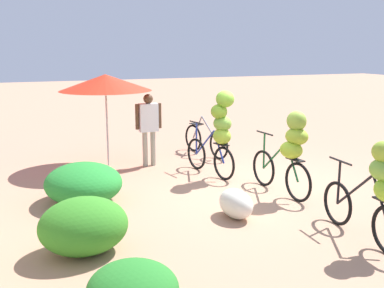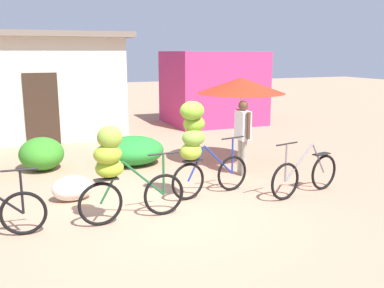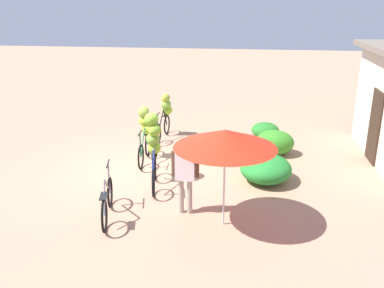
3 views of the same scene
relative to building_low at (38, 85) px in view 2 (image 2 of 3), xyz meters
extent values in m
plane|color=tan|center=(1.50, -7.47, -1.58)|extent=(60.00, 60.00, 0.00)
cube|color=beige|center=(0.00, 0.00, -0.10)|extent=(4.82, 2.89, 2.96)
cube|color=#72665B|center=(0.00, 0.00, 1.46)|extent=(5.32, 3.39, 0.16)
cube|color=#332319|center=(0.00, -1.46, -0.58)|extent=(0.90, 0.06, 2.00)
cube|color=#BB316C|center=(5.98, 0.36, -0.29)|extent=(3.20, 2.80, 2.57)
ellipsoid|color=#358424|center=(-0.19, -4.11, -1.22)|extent=(0.96, 1.12, 0.72)
ellipsoid|color=#25852F|center=(1.78, -4.42, -1.25)|extent=(1.43, 1.28, 0.66)
cylinder|color=beige|center=(4.08, -5.32, -0.62)|extent=(0.04, 0.04, 1.92)
cone|color=red|center=(4.08, -5.32, 0.24)|extent=(1.98, 1.98, 0.35)
torus|color=black|center=(-0.62, -7.68, -1.26)|extent=(0.65, 0.10, 0.65)
cylinder|color=black|center=(-0.62, -7.68, -0.62)|extent=(0.50, 0.07, 0.03)
cylinder|color=black|center=(-0.62, -7.68, -0.94)|extent=(0.04, 0.04, 0.64)
torus|color=black|center=(1.46, -7.69, -1.24)|extent=(0.68, 0.09, 0.68)
torus|color=black|center=(0.45, -7.75, -1.24)|extent=(0.68, 0.09, 0.68)
cylinder|color=#19592D|center=(0.63, -7.74, -0.93)|extent=(0.39, 0.06, 0.63)
cylinder|color=#19592D|center=(1.13, -7.71, -0.93)|extent=(0.68, 0.08, 0.64)
cylinder|color=black|center=(1.46, -7.69, -0.57)|extent=(0.50, 0.06, 0.03)
cylinder|color=#19592D|center=(1.46, -7.69, -0.91)|extent=(0.04, 0.04, 0.67)
cube|color=black|center=(0.55, -7.74, -0.87)|extent=(0.37, 0.16, 0.02)
ellipsoid|color=#97BC2D|center=(0.61, -7.70, -0.72)|extent=(0.46, 0.38, 0.29)
ellipsoid|color=#8BAA2B|center=(0.58, -7.77, -0.49)|extent=(0.47, 0.39, 0.29)
ellipsoid|color=olive|center=(0.62, -7.78, -0.23)|extent=(0.39, 0.32, 0.34)
torus|color=black|center=(3.03, -6.99, -1.24)|extent=(0.66, 0.17, 0.67)
torus|color=black|center=(2.08, -7.17, -1.24)|extent=(0.66, 0.17, 0.67)
cylinder|color=navy|center=(2.24, -7.14, -0.95)|extent=(0.37, 0.10, 0.61)
cylinder|color=navy|center=(2.72, -7.04, -0.95)|extent=(0.65, 0.16, 0.62)
cylinder|color=black|center=(3.03, -6.99, -0.57)|extent=(0.50, 0.12, 0.03)
cylinder|color=navy|center=(3.03, -6.99, -0.91)|extent=(0.04, 0.04, 0.67)
cube|color=black|center=(2.17, -7.15, -0.88)|extent=(0.38, 0.20, 0.02)
ellipsoid|color=#91B731|center=(2.14, -7.15, -0.71)|extent=(0.45, 0.39, 0.32)
ellipsoid|color=#75A739|center=(2.18, -7.17, -0.47)|extent=(0.44, 0.37, 0.29)
ellipsoid|color=#77A52A|center=(2.21, -7.11, -0.24)|extent=(0.40, 0.33, 0.28)
ellipsoid|color=#73AB2D|center=(2.14, -7.20, 0.00)|extent=(0.43, 0.34, 0.32)
torus|color=black|center=(3.65, -7.81, -1.24)|extent=(0.67, 0.20, 0.67)
torus|color=black|center=(4.66, -7.58, -1.24)|extent=(0.67, 0.20, 0.67)
cylinder|color=slate|center=(4.48, -7.62, -0.95)|extent=(0.39, 0.12, 0.61)
cylinder|color=slate|center=(3.98, -7.73, -0.95)|extent=(0.69, 0.19, 0.62)
cylinder|color=black|center=(3.65, -7.81, -0.57)|extent=(0.49, 0.14, 0.03)
cylinder|color=slate|center=(3.65, -7.81, -0.91)|extent=(0.04, 0.04, 0.67)
cube|color=black|center=(4.56, -7.60, -0.87)|extent=(0.38, 0.22, 0.02)
ellipsoid|color=silver|center=(0.19, -6.45, -1.36)|extent=(0.71, 0.46, 0.44)
cylinder|color=gray|center=(3.69, -6.23, -1.20)|extent=(0.11, 0.11, 0.76)
cylinder|color=gray|center=(3.70, -6.05, -1.20)|extent=(0.11, 0.11, 0.76)
cube|color=silver|center=(3.70, -6.14, -0.51)|extent=(0.21, 0.41, 0.61)
cylinder|color=#4C3321|center=(3.69, -6.39, -0.48)|extent=(0.08, 0.08, 0.54)
cylinder|color=#4C3321|center=(3.71, -5.89, -0.48)|extent=(0.08, 0.08, 0.54)
sphere|color=#4C3321|center=(3.70, -6.14, -0.10)|extent=(0.21, 0.21, 0.21)
camera|label=1|loc=(-5.66, -3.35, 0.95)|focal=42.61mm
camera|label=2|loc=(-0.55, -13.88, 0.97)|focal=40.24mm
camera|label=3|loc=(11.46, -4.92, 2.67)|focal=38.76mm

